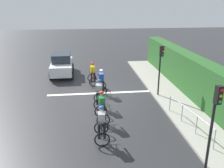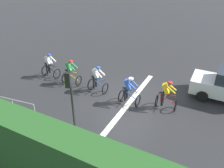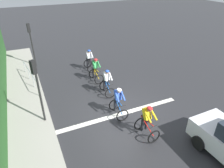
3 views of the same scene
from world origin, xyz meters
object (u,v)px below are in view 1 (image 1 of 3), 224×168
car_white (62,64)px  cyclist_second (102,108)px  cyclist_lead (102,125)px  traffic_light_near_crossing (161,64)px  cyclist_fourth (101,82)px  cyclist_trailing (93,74)px  pedestrian_railing_kerbside (189,114)px  cyclist_mid (99,94)px  traffic_light_far_junction (214,116)px

car_white → cyclist_second: bearing=106.7°
cyclist_lead → car_white: 11.03m
traffic_light_near_crossing → cyclist_second: bearing=37.6°
cyclist_fourth → car_white: car_white is taller
cyclist_trailing → pedestrian_railing_kerbside: bearing=120.7°
cyclist_lead → cyclist_trailing: bearing=-89.6°
pedestrian_railing_kerbside → car_white: bearing=-56.4°
cyclist_mid → cyclist_trailing: 4.10m
cyclist_fourth → car_white: 5.70m
cyclist_fourth → traffic_light_near_crossing: traffic_light_near_crossing is taller
cyclist_lead → cyclist_second: (-0.16, -1.79, 0.00)m
cyclist_lead → traffic_light_far_junction: (-3.67, 2.47, 1.43)m
cyclist_second → traffic_light_far_junction: (-3.51, 4.26, 1.43)m
cyclist_mid → cyclist_fourth: bearing=-97.9°
cyclist_fourth → traffic_light_far_junction: bearing=111.1°
cyclist_lead → cyclist_trailing: 7.79m
cyclist_fourth → car_white: (2.97, -4.86, 0.08)m
cyclist_trailing → car_white: size_ratio=0.40×
cyclist_fourth → traffic_light_near_crossing: bearing=163.9°
cyclist_fourth → pedestrian_railing_kerbside: size_ratio=0.43×
traffic_light_near_crossing → traffic_light_far_junction: 7.31m
cyclist_second → traffic_light_near_crossing: traffic_light_near_crossing is taller
cyclist_trailing → traffic_light_near_crossing: bearing=144.4°
cyclist_mid → car_white: bearing=-69.3°
cyclist_mid → car_white: car_white is taller
car_white → traffic_light_near_crossing: 8.98m
cyclist_trailing → car_white: car_white is taller
cyclist_second → cyclist_mid: (0.01, -1.91, 0.00)m
cyclist_mid → cyclist_fourth: 2.20m
cyclist_lead → pedestrian_railing_kerbside: 4.30m
car_white → traffic_light_near_crossing: traffic_light_near_crossing is taller
cyclist_trailing → cyclist_second: bearing=92.0°
cyclist_lead → car_white: bearing=-76.8°
cyclist_second → car_white: 9.34m
cyclist_fourth → pedestrian_railing_kerbside: cyclist_fourth is taller
traffic_light_near_crossing → pedestrian_railing_kerbside: traffic_light_near_crossing is taller
cyclist_lead → car_white: car_white is taller
traffic_light_far_junction → pedestrian_railing_kerbside: 3.39m
cyclist_fourth → cyclist_mid: bearing=82.1°
cyclist_mid → cyclist_trailing: same height
traffic_light_near_crossing → traffic_light_far_junction: size_ratio=1.00×
cyclist_second → pedestrian_railing_kerbside: cyclist_second is taller
cyclist_fourth → cyclist_lead: bearing=85.6°
traffic_light_far_junction → pedestrian_railing_kerbside: bearing=-101.0°
cyclist_lead → traffic_light_far_junction: bearing=146.1°
cyclist_lead → cyclist_fourth: (-0.45, -5.87, 0.00)m
cyclist_mid → cyclist_fourth: size_ratio=1.00×
cyclist_mid → cyclist_trailing: (0.20, -4.10, 0.00)m
traffic_light_near_crossing → cyclist_mid: bearing=15.9°
cyclist_second → traffic_light_near_crossing: 5.17m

